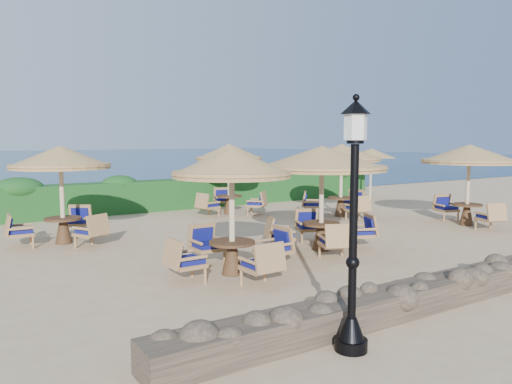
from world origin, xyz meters
name	(u,v)px	position (x,y,z in m)	size (l,w,h in m)	color
ground	(310,234)	(0.00, 0.00, 0.00)	(120.00, 120.00, 0.00)	tan
sea	(11,159)	(0.00, 70.00, 0.00)	(160.00, 160.00, 0.00)	#0C2A4E
hedge	(202,193)	(0.00, 7.20, 0.60)	(18.00, 0.90, 1.20)	#143F17
stone_wall	(511,273)	(0.00, -6.20, 0.22)	(15.00, 0.65, 0.44)	brown
lamp_post	(353,236)	(-4.80, -6.80, 1.55)	(0.44, 0.44, 3.31)	black
extra_parasol	(371,153)	(7.80, 5.20, 2.17)	(2.30, 2.30, 2.41)	beige
cafe_set_0	(232,192)	(-4.24, -2.67, 1.73)	(2.82, 2.82, 2.65)	beige
cafe_set_1	(322,175)	(-1.17, -1.87, 1.93)	(3.26, 3.26, 2.65)	beige
cafe_set_2	(469,163)	(5.28, -1.60, 2.05)	(3.05, 3.05, 2.65)	beige
cafe_set_3	(61,175)	(-6.53, 2.53, 1.87)	(2.73, 2.77, 2.65)	beige
cafe_set_4	(229,166)	(-0.05, 4.80, 1.83)	(2.69, 2.70, 2.65)	beige
cafe_set_5	(341,164)	(3.08, 2.07, 1.92)	(2.86, 2.86, 2.65)	beige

